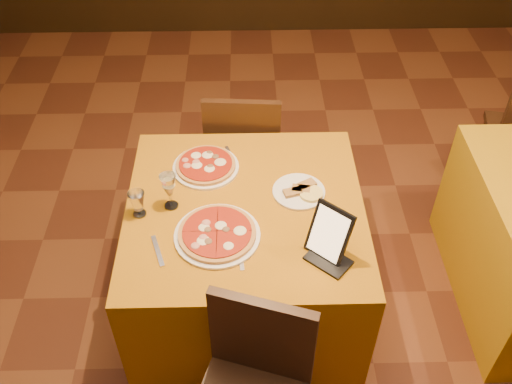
{
  "coord_description": "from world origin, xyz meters",
  "views": [
    {
      "loc": [
        -0.25,
        -1.47,
        2.6
      ],
      "look_at": [
        -0.21,
        0.36,
        0.86
      ],
      "focal_mm": 40.0,
      "sensor_mm": 36.0,
      "label": 1
    }
  ],
  "objects_px": {
    "pizza_near": "(217,234)",
    "main_table": "(246,259)",
    "chair_main_far": "(245,147)",
    "wine_glass": "(169,191)",
    "tablet": "(329,233)",
    "pizza_far": "(206,166)",
    "water_glass": "(138,204)"
  },
  "relations": [
    {
      "from": "chair_main_far",
      "to": "wine_glass",
      "type": "bearing_deg",
      "value": 70.69
    },
    {
      "from": "chair_main_far",
      "to": "pizza_near",
      "type": "height_order",
      "value": "chair_main_far"
    },
    {
      "from": "chair_main_far",
      "to": "pizza_near",
      "type": "bearing_deg",
      "value": 86.78
    },
    {
      "from": "tablet",
      "to": "wine_glass",
      "type": "bearing_deg",
      "value": -162.05
    },
    {
      "from": "wine_glass",
      "to": "tablet",
      "type": "height_order",
      "value": "tablet"
    },
    {
      "from": "main_table",
      "to": "water_glass",
      "type": "height_order",
      "value": "water_glass"
    },
    {
      "from": "wine_glass",
      "to": "chair_main_far",
      "type": "bearing_deg",
      "value": 66.81
    },
    {
      "from": "main_table",
      "to": "pizza_near",
      "type": "height_order",
      "value": "pizza_near"
    },
    {
      "from": "water_glass",
      "to": "chair_main_far",
      "type": "bearing_deg",
      "value": 60.33
    },
    {
      "from": "water_glass",
      "to": "tablet",
      "type": "bearing_deg",
      "value": -16.47
    },
    {
      "from": "pizza_far",
      "to": "tablet",
      "type": "bearing_deg",
      "value": -45.83
    },
    {
      "from": "pizza_near",
      "to": "wine_glass",
      "type": "relative_size",
      "value": 1.99
    },
    {
      "from": "wine_glass",
      "to": "pizza_near",
      "type": "bearing_deg",
      "value": -41.92
    },
    {
      "from": "pizza_near",
      "to": "wine_glass",
      "type": "bearing_deg",
      "value": 138.08
    },
    {
      "from": "main_table",
      "to": "tablet",
      "type": "xyz_separation_m",
      "value": [
        0.35,
        -0.28,
        0.49
      ]
    },
    {
      "from": "main_table",
      "to": "tablet",
      "type": "distance_m",
      "value": 0.67
    },
    {
      "from": "pizza_far",
      "to": "wine_glass",
      "type": "distance_m",
      "value": 0.31
    },
    {
      "from": "main_table",
      "to": "pizza_near",
      "type": "xyz_separation_m",
      "value": [
        -0.12,
        -0.18,
        0.39
      ]
    },
    {
      "from": "wine_glass",
      "to": "water_glass",
      "type": "bearing_deg",
      "value": -160.62
    },
    {
      "from": "pizza_near",
      "to": "main_table",
      "type": "bearing_deg",
      "value": 56.09
    },
    {
      "from": "main_table",
      "to": "wine_glass",
      "type": "distance_m",
      "value": 0.58
    },
    {
      "from": "pizza_near",
      "to": "water_glass",
      "type": "distance_m",
      "value": 0.39
    },
    {
      "from": "pizza_near",
      "to": "chair_main_far",
      "type": "bearing_deg",
      "value": 82.89
    },
    {
      "from": "wine_glass",
      "to": "pizza_far",
      "type": "bearing_deg",
      "value": 60.34
    },
    {
      "from": "pizza_near",
      "to": "tablet",
      "type": "relative_size",
      "value": 1.55
    },
    {
      "from": "water_glass",
      "to": "pizza_far",
      "type": "bearing_deg",
      "value": 47.02
    },
    {
      "from": "main_table",
      "to": "pizza_far",
      "type": "bearing_deg",
      "value": 125.2
    },
    {
      "from": "pizza_far",
      "to": "tablet",
      "type": "relative_size",
      "value": 1.34
    },
    {
      "from": "water_glass",
      "to": "tablet",
      "type": "height_order",
      "value": "tablet"
    },
    {
      "from": "pizza_near",
      "to": "pizza_far",
      "type": "distance_m",
      "value": 0.46
    },
    {
      "from": "main_table",
      "to": "wine_glass",
      "type": "relative_size",
      "value": 5.79
    },
    {
      "from": "main_table",
      "to": "water_glass",
      "type": "relative_size",
      "value": 8.46
    }
  ]
}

